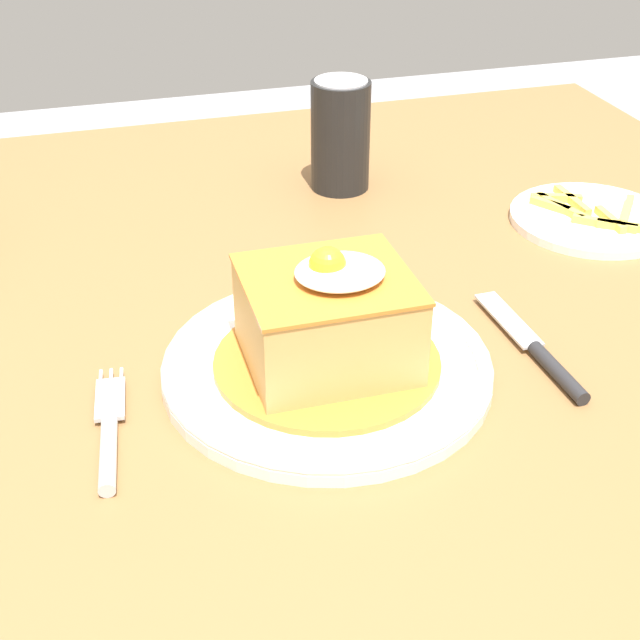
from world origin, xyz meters
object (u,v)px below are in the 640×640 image
Objects in this scene: side_plate_fries at (591,218)px; main_plate at (327,366)px; fork at (109,436)px; soda_can at (340,135)px; knife at (543,356)px.

main_plate is at bearing -151.59° from side_plate_fries.
main_plate is 0.18m from fork.
side_plate_fries is at bearing -35.55° from soda_can.
knife is at bearing -81.87° from soda_can.
soda_can reaches higher than main_plate.
knife is 0.28m from side_plate_fries.
knife is at bearing -128.34° from side_plate_fries.
knife is at bearing 0.68° from fork.
fork is at bearing -168.45° from main_plate.
fork is 0.86× the size of knife.
side_plate_fries is (0.23, -0.16, -0.06)m from soda_can.
fork and knife have the same top height.
knife is 1.33× the size of soda_can.
soda_can is (0.12, 0.35, 0.05)m from main_plate.
side_plate_fries is (0.17, 0.22, -0.00)m from knife.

